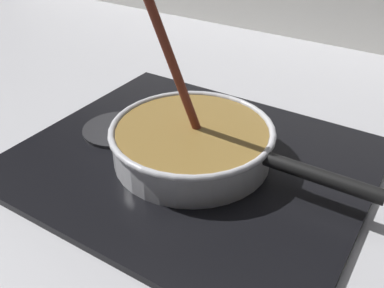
% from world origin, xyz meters
% --- Properties ---
extents(ground, '(2.40, 1.60, 0.04)m').
position_xyz_m(ground, '(0.00, 0.00, -0.02)').
color(ground, '#B7B7BC').
extents(hob_plate, '(0.56, 0.48, 0.01)m').
position_xyz_m(hob_plate, '(0.13, 0.10, 0.01)').
color(hob_plate, black).
rests_on(hob_plate, ground).
extents(burner_ring, '(0.18, 0.18, 0.01)m').
position_xyz_m(burner_ring, '(0.13, 0.10, 0.02)').
color(burner_ring, '#592D0C').
rests_on(burner_ring, hob_plate).
extents(spare_burner, '(0.12, 0.12, 0.01)m').
position_xyz_m(spare_burner, '(-0.03, 0.10, 0.01)').
color(spare_burner, '#262628').
rests_on(spare_burner, hob_plate).
extents(cooking_pan, '(0.43, 0.27, 0.29)m').
position_xyz_m(cooking_pan, '(0.13, 0.10, 0.05)').
color(cooking_pan, silver).
rests_on(cooking_pan, hob_plate).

